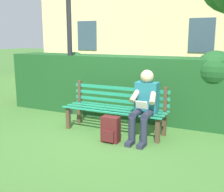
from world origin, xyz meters
TOP-DOWN VIEW (x-y plane):
  - ground at (0.00, 0.00)m, footprint 60.00×60.00m
  - park_bench at (0.00, -0.08)m, footprint 1.90×0.55m
  - person_seated at (-0.60, 0.10)m, footprint 0.44×0.73m
  - hedge_backdrop at (0.11, -1.10)m, footprint 5.73×0.87m
  - building_facade at (1.80, -7.68)m, footprint 9.34×3.17m
  - backpack at (-0.16, 0.49)m, footprint 0.29×0.24m
  - lamp_post at (1.44, -0.77)m, footprint 0.31×0.31m

SIDE VIEW (x-z plane):
  - ground at x=0.00m, z-range 0.00..0.00m
  - backpack at x=-0.16m, z-range -0.01..0.42m
  - park_bench at x=0.00m, z-range 0.01..0.87m
  - person_seated at x=-0.60m, z-range 0.03..1.20m
  - hedge_backdrop at x=0.11m, z-range -0.04..1.43m
  - lamp_post at x=1.44m, z-range 0.53..4.08m
  - building_facade at x=1.80m, z-range 0.00..6.29m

